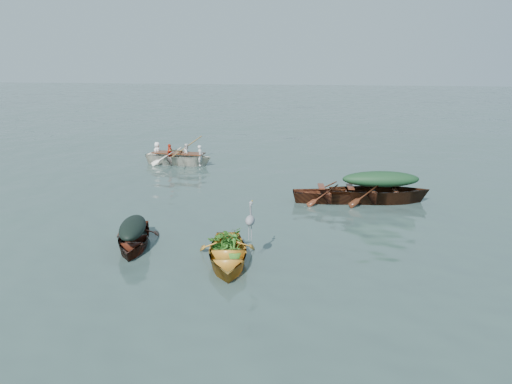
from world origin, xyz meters
TOP-DOWN VIEW (x-y plane):
  - ground at (0.00, 0.00)m, footprint 140.00×140.00m
  - yellow_dinghy at (-0.42, -0.94)m, footprint 2.00×3.46m
  - dark_covered_boat at (-3.04, -0.20)m, footprint 1.88×3.37m
  - green_tarp_boat at (3.68, 4.76)m, footprint 4.80×2.02m
  - open_wooden_boat at (2.20, 4.58)m, footprint 4.06×1.59m
  - rowed_boat at (-4.69, 9.57)m, footprint 4.43×1.78m
  - dark_tarp_cover at (-3.04, -0.20)m, footprint 1.03×1.85m
  - green_tarp_cover at (3.68, 4.76)m, footprint 2.64×1.11m
  - thwart_benches at (2.20, 4.58)m, footprint 2.04×0.92m
  - heron at (0.11, -0.79)m, footprint 0.35×0.45m
  - dinghy_weeds at (-0.50, -0.40)m, footprint 0.86×1.02m
  - rowers at (-4.69, 9.57)m, footprint 3.13×1.50m
  - oars at (-4.69, 9.57)m, footprint 0.90×2.65m

SIDE VIEW (x-z plane):
  - ground at x=0.00m, z-range 0.00..0.00m
  - yellow_dinghy at x=-0.42m, z-range -0.44..0.44m
  - dark_covered_boat at x=-3.04m, z-range -0.38..0.38m
  - green_tarp_boat at x=3.68m, z-range -0.55..0.55m
  - open_wooden_boat at x=2.20m, z-range -0.45..0.45m
  - rowed_boat at x=-4.69m, z-range -0.51..0.51m
  - thwart_benches at x=2.20m, z-range 0.45..0.49m
  - oars at x=-4.69m, z-range 0.51..0.57m
  - dark_tarp_cover at x=-3.04m, z-range 0.38..0.78m
  - dinghy_weeds at x=-0.50m, z-range 0.44..1.04m
  - green_tarp_cover at x=3.68m, z-range 0.55..1.07m
  - rowers at x=-4.69m, z-range 0.51..1.27m
  - heron at x=0.11m, z-range 0.44..1.36m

